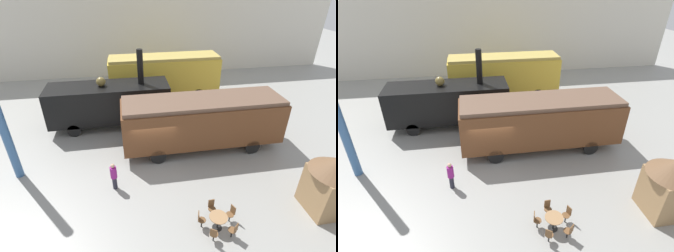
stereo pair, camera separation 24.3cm
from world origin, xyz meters
TOP-DOWN VIEW (x-y plane):
  - ground_plane at (0.00, 0.00)m, footprint 80.00×80.00m
  - backdrop_wall at (0.00, 15.73)m, footprint 44.00×0.15m
  - passenger_coach_vintage at (2.08, 8.66)m, footprint 9.34×2.46m
  - steam_locomotive at (-2.52, 4.61)m, footprint 8.43×2.61m
  - passenger_coach_wooden at (3.20, 0.81)m, footprint 9.86×2.87m
  - cafe_table_near at (2.18, -5.57)m, footprint 0.81×0.81m
  - cafe_chair_0 at (1.43, -5.37)m, footprint 0.38×0.36m
  - cafe_chair_1 at (1.77, -6.22)m, footprint 0.39×0.40m
  - cafe_chair_2 at (2.68, -6.17)m, footprint 0.40×0.41m
  - cafe_chair_3 at (2.91, -5.28)m, footprint 0.39×0.38m
  - cafe_chair_4 at (2.14, -4.79)m, footprint 0.36×0.36m
  - visitor_person at (-2.29, -2.24)m, footprint 0.34×0.34m
  - ticket_kiosk at (7.58, -5.32)m, footprint 2.34×2.34m

SIDE VIEW (x-z plane):
  - ground_plane at x=0.00m, z-range 0.00..0.00m
  - cafe_chair_0 at x=1.43m, z-range 0.07..0.94m
  - cafe_chair_1 at x=1.77m, z-range 0.07..0.94m
  - cafe_chair_2 at x=2.68m, z-range 0.07..0.94m
  - cafe_chair_3 at x=2.91m, z-range 0.07..0.94m
  - cafe_chair_4 at x=2.14m, z-range 0.07..0.94m
  - cafe_table_near at x=2.18m, z-range 0.19..0.91m
  - visitor_person at x=-2.29m, z-range 0.06..1.66m
  - ticket_kiosk at x=7.58m, z-range 0.17..3.17m
  - steam_locomotive at x=-2.52m, z-range -0.88..4.64m
  - passenger_coach_wooden at x=3.20m, z-range 0.29..3.66m
  - passenger_coach_vintage at x=2.08m, z-range 0.36..4.25m
  - backdrop_wall at x=0.00m, z-range 0.00..9.00m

